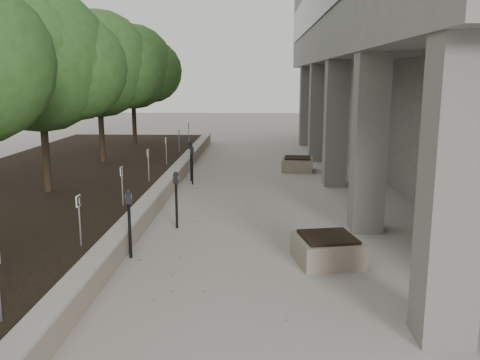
# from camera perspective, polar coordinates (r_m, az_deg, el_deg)

# --- Properties ---
(retaining_wall) EXTENTS (0.39, 26.00, 0.50)m
(retaining_wall) POSITION_cam_1_polar(r_m,az_deg,el_deg) (15.04, -8.54, -1.05)
(retaining_wall) COLOR gray
(retaining_wall) RESTS_ON ground
(planting_bed) EXTENTS (7.00, 26.00, 0.40)m
(planting_bed) POSITION_cam_1_polar(r_m,az_deg,el_deg) (16.13, -21.48, -1.06)
(planting_bed) COLOR black
(planting_bed) RESTS_ON ground
(crabapple_tree_3) EXTENTS (4.60, 4.00, 5.44)m
(crabapple_tree_3) POSITION_cam_1_polar(r_m,az_deg,el_deg) (14.61, -21.32, 9.30)
(crabapple_tree_3) COLOR #254C1D
(crabapple_tree_3) RESTS_ON planting_bed
(crabapple_tree_4) EXTENTS (4.60, 4.00, 5.44)m
(crabapple_tree_4) POSITION_cam_1_polar(r_m,az_deg,el_deg) (19.30, -15.45, 9.99)
(crabapple_tree_4) COLOR #254C1D
(crabapple_tree_4) RESTS_ON planting_bed
(crabapple_tree_5) EXTENTS (4.60, 4.00, 5.44)m
(crabapple_tree_5) POSITION_cam_1_polar(r_m,az_deg,el_deg) (24.13, -11.88, 10.36)
(crabapple_tree_5) COLOR #254C1D
(crabapple_tree_5) RESTS_ON planting_bed
(parking_sign_3) EXTENTS (0.04, 0.22, 0.96)m
(parking_sign_3) POSITION_cam_1_polar(r_m,az_deg,el_deg) (9.86, -17.47, -4.34)
(parking_sign_3) COLOR black
(parking_sign_3) RESTS_ON planting_bed
(parking_sign_4) EXTENTS (0.04, 0.22, 0.96)m
(parking_sign_4) POSITION_cam_1_polar(r_m,az_deg,el_deg) (12.64, -13.01, -0.69)
(parking_sign_4) COLOR black
(parking_sign_4) RESTS_ON planting_bed
(parking_sign_5) EXTENTS (0.04, 0.22, 0.96)m
(parking_sign_5) POSITION_cam_1_polar(r_m,az_deg,el_deg) (15.51, -10.18, 1.63)
(parking_sign_5) COLOR black
(parking_sign_5) RESTS_ON planting_bed
(parking_sign_6) EXTENTS (0.04, 0.22, 0.96)m
(parking_sign_6) POSITION_cam_1_polar(r_m,az_deg,el_deg) (18.41, -8.23, 3.23)
(parking_sign_6) COLOR black
(parking_sign_6) RESTS_ON planting_bed
(parking_sign_7) EXTENTS (0.04, 0.22, 0.96)m
(parking_sign_7) POSITION_cam_1_polar(r_m,az_deg,el_deg) (21.35, -6.82, 4.38)
(parking_sign_7) COLOR black
(parking_sign_7) RESTS_ON planting_bed
(parking_sign_8) EXTENTS (0.04, 0.22, 0.96)m
(parking_sign_8) POSITION_cam_1_polar(r_m,az_deg,el_deg) (24.30, -5.74, 5.25)
(parking_sign_8) COLOR black
(parking_sign_8) RESTS_ON planting_bed
(parking_meter_2) EXTENTS (0.15, 0.12, 1.38)m
(parking_meter_2) POSITION_cam_1_polar(r_m,az_deg,el_deg) (10.11, -12.23, -4.80)
(parking_meter_2) COLOR black
(parking_meter_2) RESTS_ON ground
(parking_meter_3) EXTENTS (0.13, 0.10, 1.35)m
(parking_meter_3) POSITION_cam_1_polar(r_m,az_deg,el_deg) (11.91, -7.12, -2.23)
(parking_meter_3) COLOR black
(parking_meter_3) RESTS_ON ground
(parking_meter_4) EXTENTS (0.15, 0.13, 1.26)m
(parking_meter_4) POSITION_cam_1_polar(r_m,az_deg,el_deg) (16.74, -5.35, 1.62)
(parking_meter_4) COLOR black
(parking_meter_4) RESTS_ON ground
(parking_meter_5) EXTENTS (0.15, 0.11, 1.37)m
(parking_meter_5) POSITION_cam_1_polar(r_m,az_deg,el_deg) (17.29, -5.49, 2.12)
(parking_meter_5) COLOR black
(parking_meter_5) RESTS_ON ground
(planter_front) EXTENTS (1.34, 1.34, 0.53)m
(planter_front) POSITION_cam_1_polar(r_m,az_deg,el_deg) (9.91, 9.73, -7.59)
(planter_front) COLOR gray
(planter_front) RESTS_ON ground
(planter_back) EXTENTS (1.24, 1.24, 0.53)m
(planter_back) POSITION_cam_1_polar(r_m,az_deg,el_deg) (19.27, 6.42, 1.79)
(planter_back) COLOR gray
(planter_back) RESTS_ON ground
(berry_scatter) EXTENTS (3.30, 14.10, 0.02)m
(berry_scatter) POSITION_cam_1_polar(r_m,az_deg,el_deg) (11.04, -3.40, -6.84)
(berry_scatter) COLOR #93250A
(berry_scatter) RESTS_ON ground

